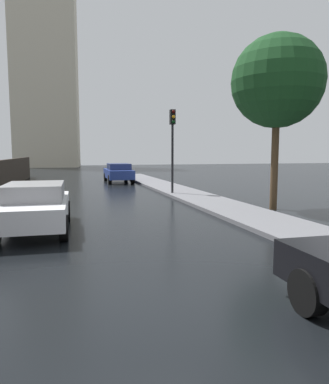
{
  "coord_description": "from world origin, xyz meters",
  "views": [
    {
      "loc": [
        -1.01,
        -4.8,
        2.23
      ],
      "look_at": [
        2.35,
        7.25,
        0.84
      ],
      "focal_mm": 33.18,
      "sensor_mm": 36.0,
      "label": 1
    }
  ],
  "objects_px": {
    "car_blue_mid_road": "(118,172)",
    "traffic_light": "(173,135)",
    "car_white_near_kerb": "(35,206)",
    "street_tree_mid": "(277,82)"
  },
  "relations": [
    {
      "from": "street_tree_mid",
      "to": "car_white_near_kerb",
      "type": "bearing_deg",
      "value": -169.37
    },
    {
      "from": "car_white_near_kerb",
      "to": "street_tree_mid",
      "type": "height_order",
      "value": "street_tree_mid"
    },
    {
      "from": "car_white_near_kerb",
      "to": "street_tree_mid",
      "type": "bearing_deg",
      "value": -167.72
    },
    {
      "from": "car_white_near_kerb",
      "to": "traffic_light",
      "type": "height_order",
      "value": "traffic_light"
    },
    {
      "from": "traffic_light",
      "to": "street_tree_mid",
      "type": "distance_m",
      "value": 6.25
    },
    {
      "from": "car_white_near_kerb",
      "to": "street_tree_mid",
      "type": "xyz_separation_m",
      "value": [
        8.76,
        1.64,
        4.18
      ]
    },
    {
      "from": "car_white_near_kerb",
      "to": "traffic_light",
      "type": "relative_size",
      "value": 0.98
    },
    {
      "from": "car_blue_mid_road",
      "to": "traffic_light",
      "type": "relative_size",
      "value": 1.07
    },
    {
      "from": "car_blue_mid_road",
      "to": "car_white_near_kerb",
      "type": "bearing_deg",
      "value": -105.9
    },
    {
      "from": "car_white_near_kerb",
      "to": "street_tree_mid",
      "type": "distance_m",
      "value": 9.85
    }
  ]
}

